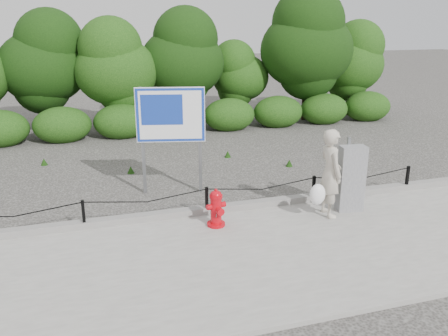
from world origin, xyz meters
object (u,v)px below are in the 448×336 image
utility_cabinet (351,178)px  advertising_sign (170,120)px  pedestrian (330,174)px  fire_hydrant (216,208)px

utility_cabinet → advertising_sign: size_ratio=0.61×
pedestrian → utility_cabinet: 0.63m
pedestrian → utility_cabinet: pedestrian is taller
pedestrian → advertising_sign: 3.84m
utility_cabinet → fire_hydrant: bearing=-171.9°
fire_hydrant → pedestrian: size_ratio=0.42×
pedestrian → advertising_sign: advertising_sign is taller
pedestrian → fire_hydrant: bearing=87.6°
fire_hydrant → pedestrian: bearing=-15.2°
pedestrian → advertising_sign: size_ratio=0.72×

